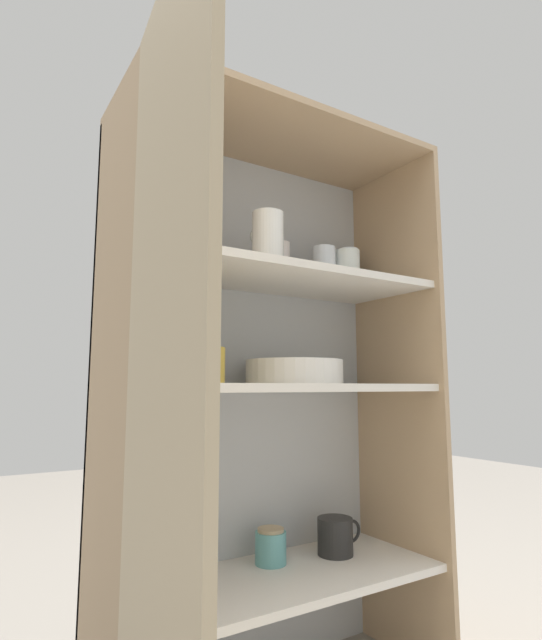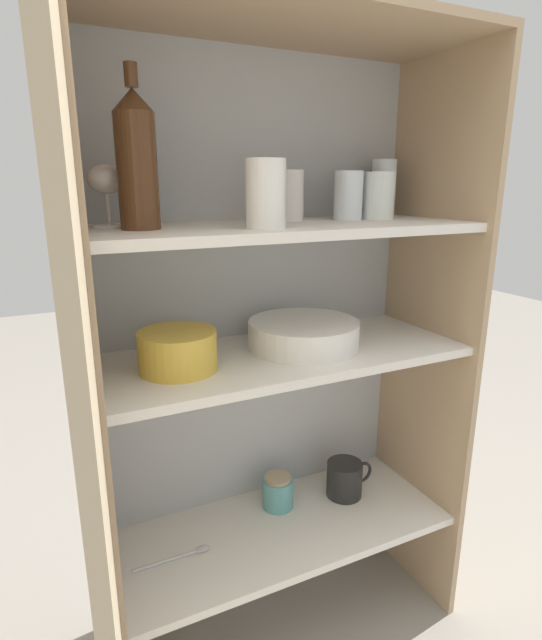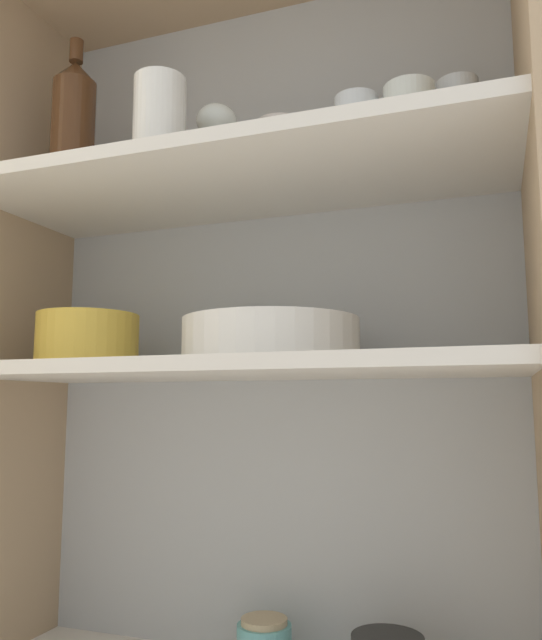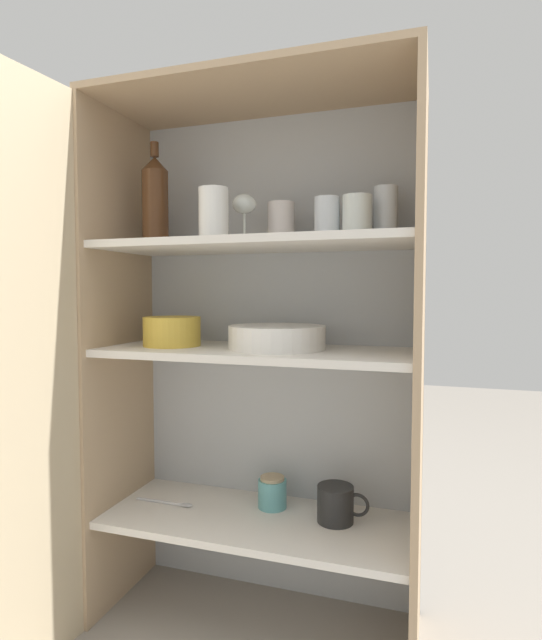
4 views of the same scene
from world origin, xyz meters
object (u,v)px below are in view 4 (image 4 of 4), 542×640
object	(u,v)px
mixing_bowl_large	(172,330)
wine_bottle	(155,200)
coffee_mug_primary	(336,504)
storage_jar	(272,492)
plate_stack_white	(277,337)

from	to	relation	value
mixing_bowl_large	wine_bottle	bearing A→B (deg)	169.56
coffee_mug_primary	mixing_bowl_large	bearing A→B (deg)	-173.82
coffee_mug_primary	storage_jar	bearing A→B (deg)	170.07
mixing_bowl_large	storage_jar	size ratio (longest dim) A/B	1.80
wine_bottle	coffee_mug_primary	distance (m)	0.98
plate_stack_white	coffee_mug_primary	bearing A→B (deg)	11.22
plate_stack_white	storage_jar	distance (m)	0.46
plate_stack_white	storage_jar	xyz separation A→B (m)	(-0.03, 0.06, -0.46)
mixing_bowl_large	coffee_mug_primary	xyz separation A→B (m)	(0.46, 0.05, -0.46)
wine_bottle	mixing_bowl_large	size ratio (longest dim) A/B	1.78
plate_stack_white	coffee_mug_primary	size ratio (longest dim) A/B	1.86
storage_jar	wine_bottle	bearing A→B (deg)	-167.31
storage_jar	coffee_mug_primary	bearing A→B (deg)	-9.93
mixing_bowl_large	coffee_mug_primary	bearing A→B (deg)	6.18
plate_stack_white	mixing_bowl_large	distance (m)	0.31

